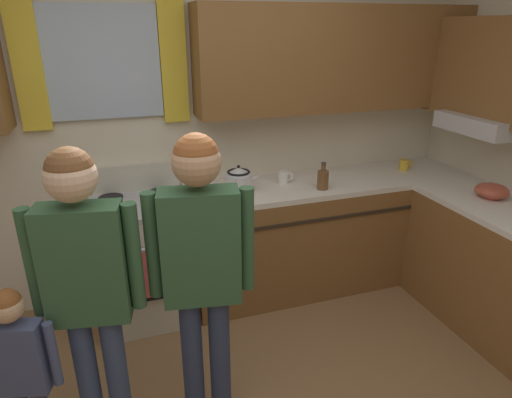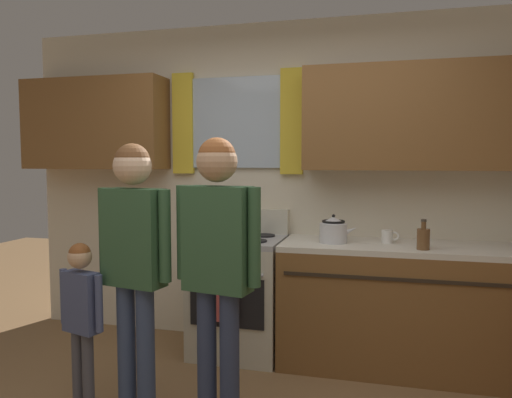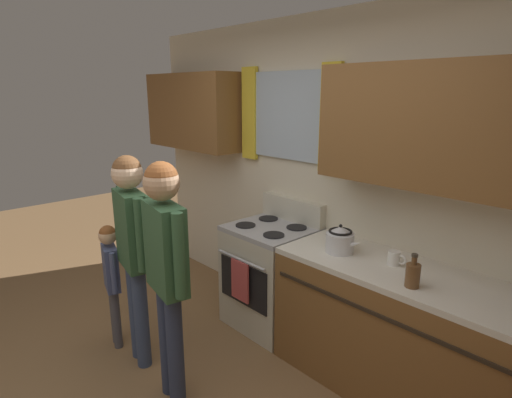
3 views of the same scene
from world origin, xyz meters
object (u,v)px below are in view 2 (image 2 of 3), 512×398
Objects in this scene: bottle_squat_brown at (423,238)px; small_child at (81,308)px; mug_ceramic_white at (388,237)px; adult_holding_child at (134,248)px; adult_in_plaid at (217,250)px; stove_oven at (239,293)px; stovetop_kettle at (334,230)px.

small_child is at bearing -153.42° from bottle_squat_brown.
small_child reaches higher than mug_ceramic_white.
adult_holding_child is (-1.41, -1.14, 0.05)m from mug_ceramic_white.
adult_holding_child is 0.51m from adult_in_plaid.
adult_holding_child is 1.56× the size of small_child.
bottle_squat_brown is (1.34, -0.17, 0.51)m from stove_oven.
adult_in_plaid is (0.51, -0.03, 0.02)m from adult_holding_child.
bottle_squat_brown is 0.75× the size of stovetop_kettle.
stovetop_kettle is at bearing -3.09° from stove_oven.
stovetop_kettle is at bearing -168.89° from mug_ceramic_white.
stovetop_kettle reaches higher than bottle_squat_brown.
stove_oven is 4.02× the size of stovetop_kettle.
adult_holding_child is at bearing 8.25° from small_child.
adult_holding_child reaches higher than small_child.
small_child is (-1.95, -0.98, -0.34)m from bottle_squat_brown.
adult_holding_child is (-0.30, -1.10, 0.53)m from stove_oven.
bottle_squat_brown reaches higher than stove_oven.
stovetop_kettle is 1.21m from adult_in_plaid.
small_child is (-0.83, -0.01, -0.38)m from adult_in_plaid.
mug_ceramic_white is 0.08× the size of adult_holding_child.
mug_ceramic_white is (-0.23, 0.21, -0.03)m from bottle_squat_brown.
small_child is at bearing -145.51° from mug_ceramic_white.
adult_in_plaid reaches higher than adult_holding_child.
stovetop_kettle is 0.27× the size of small_child.
stovetop_kettle is 0.17× the size of adult_in_plaid.
adult_holding_child reaches higher than bottle_squat_brown.
adult_in_plaid is at bearing -3.77° from adult_holding_child.
stovetop_kettle reaches higher than stove_oven.
bottle_squat_brown reaches higher than small_child.
adult_in_plaid is at bearing -127.31° from mug_ceramic_white.
mug_ceramic_white is at bearing 52.69° from adult_in_plaid.
adult_holding_child is 0.98× the size of adult_in_plaid.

